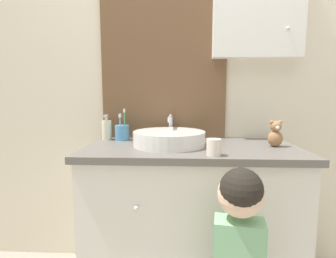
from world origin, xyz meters
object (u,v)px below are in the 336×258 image
(toothbrush_holder, at_px, (122,132))
(soap_dispenser, at_px, (107,130))
(drinking_cup, at_px, (214,147))
(sink_basin, at_px, (169,138))
(child_figure, at_px, (239,247))
(teddy_bear, at_px, (275,134))

(toothbrush_holder, bearing_deg, soap_dispenser, 175.79)
(toothbrush_holder, distance_m, drinking_cup, 0.66)
(sink_basin, bearing_deg, soap_dispenser, 157.41)
(child_figure, bearing_deg, toothbrush_holder, 132.95)
(soap_dispenser, xyz_separation_m, child_figure, (0.69, -0.64, -0.37))
(toothbrush_holder, height_order, drinking_cup, toothbrush_holder)
(teddy_bear, bearing_deg, child_figure, -121.23)
(drinking_cup, bearing_deg, soap_dispenser, 146.51)
(child_figure, bearing_deg, drinking_cup, 107.60)
(sink_basin, height_order, teddy_bear, sink_basin)
(toothbrush_holder, relative_size, child_figure, 0.23)
(soap_dispenser, relative_size, teddy_bear, 1.09)
(child_figure, relative_size, teddy_bear, 5.95)
(toothbrush_holder, relative_size, soap_dispenser, 1.23)
(sink_basin, xyz_separation_m, toothbrush_holder, (-0.30, 0.16, 0.01))
(sink_basin, height_order, drinking_cup, sink_basin)
(soap_dispenser, xyz_separation_m, teddy_bear, (0.97, -0.18, 0.01))
(toothbrush_holder, distance_m, child_figure, 0.94)
(child_figure, xyz_separation_m, drinking_cup, (-0.08, 0.24, 0.34))
(sink_basin, xyz_separation_m, drinking_cup, (0.22, -0.24, -0.00))
(teddy_bear, distance_m, drinking_cup, 0.43)
(sink_basin, bearing_deg, teddy_bear, -1.14)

